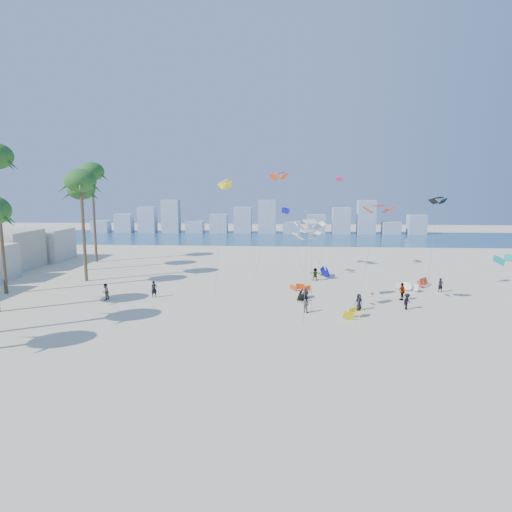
{
  "coord_description": "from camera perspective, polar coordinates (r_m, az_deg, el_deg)",
  "views": [
    {
      "loc": [
        6.07,
        -29.68,
        11.71
      ],
      "look_at": [
        3.0,
        16.0,
        4.5
      ],
      "focal_mm": 30.92,
      "sensor_mm": 36.0,
      "label": 1
    }
  ],
  "objects": [
    {
      "name": "palm_row",
      "position": [
        53.59,
        -27.53,
        7.83
      ],
      "size": [
        9.73,
        44.8,
        16.35
      ],
      "color": "brown",
      "rests_on": "ground"
    },
    {
      "name": "flying_kites",
      "position": [
        50.4,
        8.35,
        7.32
      ],
      "size": [
        30.4,
        27.39,
        14.2
      ],
      "color": "silver",
      "rests_on": "ground"
    },
    {
      "name": "kitesurfer_near",
      "position": [
        48.44,
        -13.04,
        -4.19
      ],
      "size": [
        0.77,
        0.73,
        1.78
      ],
      "primitive_type": "imported",
      "rotation": [
        0.0,
        0.0,
        0.66
      ],
      "color": "black",
      "rests_on": "ground"
    },
    {
      "name": "kitesurfers_far",
      "position": [
        47.85,
        8.34,
        -4.28
      ],
      "size": [
        36.88,
        14.1,
        1.85
      ],
      "color": "black",
      "rests_on": "ground"
    },
    {
      "name": "ocean",
      "position": [
        102.53,
        0.43,
        2.4
      ],
      "size": [
        220.0,
        220.0,
        0.0
      ],
      "primitive_type": "plane",
      "color": "navy",
      "rests_on": "ground"
    },
    {
      "name": "distant_skyline",
      "position": [
        112.24,
        0.13,
        4.55
      ],
      "size": [
        85.0,
        3.0,
        8.4
      ],
      "color": "#9EADBF",
      "rests_on": "ground"
    },
    {
      "name": "ground",
      "position": [
        32.48,
        -7.36,
        -12.26
      ],
      "size": [
        220.0,
        220.0,
        0.0
      ],
      "primitive_type": "plane",
      "color": "beige",
      "rests_on": "ground"
    },
    {
      "name": "grounded_kites",
      "position": [
        51.77,
        12.42,
        -3.83
      ],
      "size": [
        17.31,
        21.97,
        1.01
      ],
      "color": "#F2450C",
      "rests_on": "ground"
    },
    {
      "name": "kitesurfer_mid",
      "position": [
        41.9,
        6.47,
        -6.25
      ],
      "size": [
        0.95,
        0.93,
        1.54
      ],
      "primitive_type": "imported",
      "rotation": [
        0.0,
        0.0,
        2.44
      ],
      "color": "gray",
      "rests_on": "ground"
    }
  ]
}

